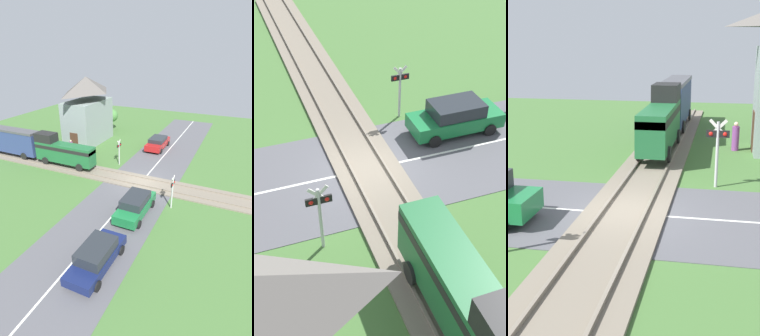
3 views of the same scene
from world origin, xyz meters
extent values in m
plane|color=#426B33|center=(0.00, 0.00, 0.00)|extent=(60.00, 60.00, 0.00)
cube|color=#515156|center=(0.00, 0.00, 0.01)|extent=(48.00, 6.40, 0.02)
cube|color=silver|center=(0.00, 0.00, 0.02)|extent=(48.00, 0.12, 0.00)
cube|color=#756B5B|center=(0.00, 0.00, 0.06)|extent=(2.80, 48.00, 0.12)
cube|color=slate|center=(-0.72, 0.00, 0.18)|extent=(0.10, 48.00, 0.12)
cube|color=slate|center=(0.72, 0.00, 0.18)|extent=(0.10, 48.00, 0.12)
cube|color=#1E6033|center=(0.00, 8.39, 1.57)|extent=(1.35, 6.55, 1.90)
cube|color=black|center=(0.00, 8.39, 2.09)|extent=(1.37, 6.55, 0.36)
cylinder|color=black|center=(-0.72, 6.30, 0.62)|extent=(0.14, 0.76, 0.76)
cylinder|color=black|center=(0.72, 6.30, 0.62)|extent=(0.14, 0.76, 0.76)
cube|color=#197038|center=(-4.86, -1.44, 0.64)|extent=(4.41, 1.74, 0.68)
cube|color=#23282D|center=(-4.86, -1.44, 1.28)|extent=(2.42, 1.60, 0.61)
cylinder|color=black|center=(-3.42, -0.57, 0.30)|extent=(0.60, 0.18, 0.60)
cylinder|color=black|center=(-3.42, -2.31, 0.30)|extent=(0.60, 0.18, 0.60)
cylinder|color=black|center=(-6.29, -0.57, 0.30)|extent=(0.60, 0.18, 0.60)
cylinder|color=black|center=(-6.29, -2.31, 0.30)|extent=(0.60, 0.18, 0.60)
cylinder|color=#B7B7B7|center=(-2.90, -3.65, 1.31)|extent=(0.12, 0.12, 2.63)
cube|color=black|center=(-2.90, -3.65, 2.15)|extent=(0.90, 0.08, 0.28)
sphere|color=red|center=(-3.17, -3.65, 2.15)|extent=(0.18, 0.18, 0.18)
sphere|color=red|center=(-2.63, -3.65, 2.15)|extent=(0.18, 0.18, 0.18)
cube|color=silver|center=(-2.90, -3.65, 2.38)|extent=(0.72, 0.04, 0.72)
cube|color=silver|center=(-2.90, -3.65, 2.38)|extent=(0.72, 0.04, 0.72)
cylinder|color=#B7B7B7|center=(2.90, 3.65, 1.31)|extent=(0.12, 0.12, 2.63)
cube|color=black|center=(2.90, 3.65, 2.15)|extent=(0.90, 0.08, 0.28)
sphere|color=red|center=(3.17, 3.65, 2.15)|extent=(0.18, 0.18, 0.18)
sphere|color=red|center=(2.63, 3.65, 2.15)|extent=(0.18, 0.18, 0.18)
cube|color=silver|center=(2.90, 3.65, 2.38)|extent=(0.72, 0.04, 0.72)
cube|color=silver|center=(2.90, 3.65, 2.38)|extent=(0.72, 0.04, 0.72)
camera|label=1|loc=(-20.08, -7.61, 11.47)|focal=28.00mm
camera|label=2|loc=(4.93, 15.12, 12.32)|focal=50.00mm
camera|label=3|loc=(3.10, -14.44, 5.65)|focal=50.00mm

